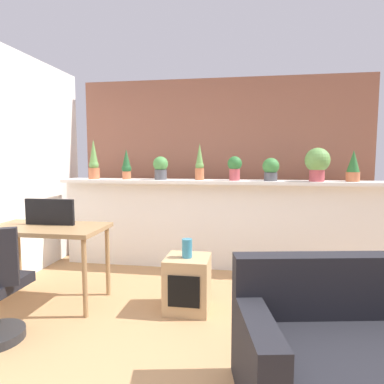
{
  "coord_description": "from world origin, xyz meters",
  "views": [
    {
      "loc": [
        0.33,
        -2.22,
        1.41
      ],
      "look_at": [
        -0.2,
        1.13,
        1.06
      ],
      "focal_mm": 31.64,
      "sensor_mm": 36.0,
      "label": 1
    }
  ],
  "objects_px": {
    "potted_plant_1": "(126,165)",
    "potted_plant_3": "(200,164)",
    "side_cube_shelf": "(187,283)",
    "potted_plant_0": "(94,162)",
    "potted_plant_7": "(353,166)",
    "potted_plant_2": "(161,167)",
    "potted_plant_4": "(235,167)",
    "potted_plant_5": "(271,169)",
    "potted_plant_6": "(317,162)",
    "vase_on_shelf": "(187,248)",
    "tv_monitor": "(50,212)",
    "desk": "(47,235)",
    "couch": "(376,355)"
  },
  "relations": [
    {
      "from": "potted_plant_1",
      "to": "potted_plant_3",
      "type": "relative_size",
      "value": 0.85
    },
    {
      "from": "potted_plant_3",
      "to": "side_cube_shelf",
      "type": "xyz_separation_m",
      "value": [
        0.06,
        -1.22,
        -1.08
      ]
    },
    {
      "from": "potted_plant_0",
      "to": "potted_plant_1",
      "type": "xyz_separation_m",
      "value": [
        0.43,
        0.04,
        -0.04
      ]
    },
    {
      "from": "potted_plant_7",
      "to": "potted_plant_2",
      "type": "bearing_deg",
      "value": -179.53
    },
    {
      "from": "potted_plant_4",
      "to": "potted_plant_5",
      "type": "relative_size",
      "value": 1.07
    },
    {
      "from": "potted_plant_3",
      "to": "potted_plant_5",
      "type": "bearing_deg",
      "value": -2.36
    },
    {
      "from": "potted_plant_0",
      "to": "potted_plant_6",
      "type": "height_order",
      "value": "potted_plant_0"
    },
    {
      "from": "potted_plant_2",
      "to": "vase_on_shelf",
      "type": "distance_m",
      "value": 1.5
    },
    {
      "from": "potted_plant_6",
      "to": "tv_monitor",
      "type": "xyz_separation_m",
      "value": [
        -2.72,
        -1.13,
        -0.47
      ]
    },
    {
      "from": "potted_plant_4",
      "to": "vase_on_shelf",
      "type": "distance_m",
      "value": 1.44
    },
    {
      "from": "desk",
      "to": "potted_plant_5",
      "type": "bearing_deg",
      "value": 29.28
    },
    {
      "from": "potted_plant_2",
      "to": "vase_on_shelf",
      "type": "bearing_deg",
      "value": -65.52
    },
    {
      "from": "potted_plant_7",
      "to": "couch",
      "type": "relative_size",
      "value": 0.22
    },
    {
      "from": "potted_plant_1",
      "to": "side_cube_shelf",
      "type": "distance_m",
      "value": 1.91
    },
    {
      "from": "potted_plant_4",
      "to": "desk",
      "type": "xyz_separation_m",
      "value": [
        -1.75,
        -1.22,
        -0.63
      ]
    },
    {
      "from": "vase_on_shelf",
      "to": "desk",
      "type": "bearing_deg",
      "value": -178.82
    },
    {
      "from": "potted_plant_6",
      "to": "side_cube_shelf",
      "type": "xyz_separation_m",
      "value": [
        -1.34,
        -1.17,
        -1.1
      ]
    },
    {
      "from": "potted_plant_0",
      "to": "vase_on_shelf",
      "type": "distance_m",
      "value": 2.02
    },
    {
      "from": "vase_on_shelf",
      "to": "potted_plant_0",
      "type": "bearing_deg",
      "value": 140.36
    },
    {
      "from": "potted_plant_0",
      "to": "potted_plant_2",
      "type": "bearing_deg",
      "value": 0.83
    },
    {
      "from": "potted_plant_3",
      "to": "tv_monitor",
      "type": "height_order",
      "value": "potted_plant_3"
    },
    {
      "from": "potted_plant_3",
      "to": "potted_plant_7",
      "type": "relative_size",
      "value": 1.24
    },
    {
      "from": "potted_plant_2",
      "to": "tv_monitor",
      "type": "distance_m",
      "value": 1.48
    },
    {
      "from": "side_cube_shelf",
      "to": "potted_plant_1",
      "type": "bearing_deg",
      "value": 129.58
    },
    {
      "from": "potted_plant_6",
      "to": "couch",
      "type": "xyz_separation_m",
      "value": [
        -0.07,
        -2.18,
        -1.07
      ]
    },
    {
      "from": "potted_plant_7",
      "to": "potted_plant_4",
      "type": "bearing_deg",
      "value": -178.8
    },
    {
      "from": "potted_plant_0",
      "to": "potted_plant_3",
      "type": "height_order",
      "value": "potted_plant_0"
    },
    {
      "from": "desk",
      "to": "side_cube_shelf",
      "type": "relative_size",
      "value": 2.2
    },
    {
      "from": "potted_plant_7",
      "to": "tv_monitor",
      "type": "height_order",
      "value": "potted_plant_7"
    },
    {
      "from": "tv_monitor",
      "to": "vase_on_shelf",
      "type": "bearing_deg",
      "value": -2.16
    },
    {
      "from": "potted_plant_4",
      "to": "potted_plant_6",
      "type": "distance_m",
      "value": 0.96
    },
    {
      "from": "potted_plant_3",
      "to": "potted_plant_7",
      "type": "height_order",
      "value": "potted_plant_3"
    },
    {
      "from": "potted_plant_1",
      "to": "couch",
      "type": "xyz_separation_m",
      "value": [
        2.28,
        -2.23,
        -1.03
      ]
    },
    {
      "from": "potted_plant_6",
      "to": "tv_monitor",
      "type": "height_order",
      "value": "potted_plant_6"
    },
    {
      "from": "potted_plant_4",
      "to": "potted_plant_5",
      "type": "distance_m",
      "value": 0.43
    },
    {
      "from": "potted_plant_7",
      "to": "potted_plant_5",
      "type": "bearing_deg",
      "value": -178.07
    },
    {
      "from": "potted_plant_7",
      "to": "potted_plant_6",
      "type": "bearing_deg",
      "value": -174.1
    },
    {
      "from": "potted_plant_0",
      "to": "desk",
      "type": "xyz_separation_m",
      "value": [
        0.08,
        -1.22,
        -0.68
      ]
    },
    {
      "from": "potted_plant_1",
      "to": "couch",
      "type": "height_order",
      "value": "potted_plant_1"
    },
    {
      "from": "potted_plant_0",
      "to": "potted_plant_4",
      "type": "relative_size",
      "value": 1.74
    },
    {
      "from": "potted_plant_3",
      "to": "potted_plant_6",
      "type": "height_order",
      "value": "potted_plant_3"
    },
    {
      "from": "desk",
      "to": "tv_monitor",
      "type": "distance_m",
      "value": 0.23
    },
    {
      "from": "potted_plant_0",
      "to": "vase_on_shelf",
      "type": "relative_size",
      "value": 3.0
    },
    {
      "from": "vase_on_shelf",
      "to": "potted_plant_4",
      "type": "bearing_deg",
      "value": 72.24
    },
    {
      "from": "side_cube_shelf",
      "to": "potted_plant_7",
      "type": "bearing_deg",
      "value": 34.72
    },
    {
      "from": "potted_plant_0",
      "to": "couch",
      "type": "xyz_separation_m",
      "value": [
        2.71,
        -2.19,
        -1.07
      ]
    },
    {
      "from": "potted_plant_2",
      "to": "potted_plant_7",
      "type": "relative_size",
      "value": 0.8
    },
    {
      "from": "potted_plant_4",
      "to": "vase_on_shelf",
      "type": "xyz_separation_m",
      "value": [
        -0.38,
        -1.19,
        -0.71
      ]
    },
    {
      "from": "potted_plant_7",
      "to": "desk",
      "type": "relative_size",
      "value": 0.33
    },
    {
      "from": "vase_on_shelf",
      "to": "potted_plant_7",
      "type": "bearing_deg",
      "value": 34.92
    }
  ]
}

